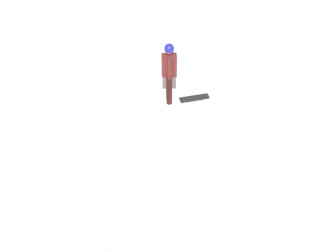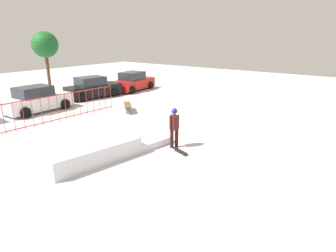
# 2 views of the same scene
# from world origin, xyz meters

# --- Properties ---
(ground_plane) EXTENTS (60.00, 60.00, 0.00)m
(ground_plane) POSITION_xyz_m (0.00, 0.00, 0.00)
(ground_plane) COLOR silver
(skate_ramp) EXTENTS (5.74, 3.40, 0.74)m
(skate_ramp) POSITION_xyz_m (-0.86, 0.21, 0.32)
(skate_ramp) COLOR silver
(skate_ramp) RESTS_ON ground
(skater) EXTENTS (0.39, 0.44, 1.73)m
(skater) POSITION_xyz_m (1.60, -1.92, 1.01)
(skater) COLOR black
(skater) RESTS_ON ground
(skateboard) EXTENTS (0.45, 0.82, 0.09)m
(skateboard) POSITION_xyz_m (1.25, -2.49, 0.08)
(skateboard) COLOR black
(skateboard) RESTS_ON ground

